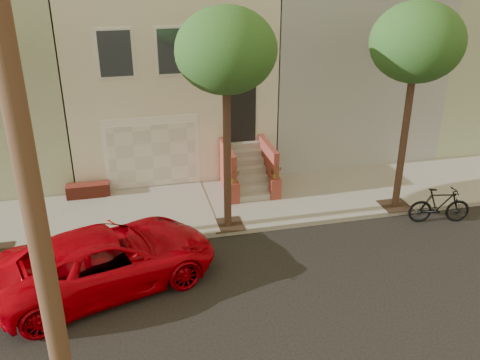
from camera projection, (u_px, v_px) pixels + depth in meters
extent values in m
plane|color=black|center=(221.00, 316.00, 11.97)|extent=(90.00, 90.00, 0.00)
cube|color=gray|center=(188.00, 209.00, 16.69)|extent=(40.00, 3.70, 0.15)
cube|color=beige|center=(163.00, 61.00, 20.43)|extent=(7.00, 8.00, 7.00)
cube|color=#969A9E|center=(325.00, 54.00, 21.86)|extent=(6.50, 8.00, 7.00)
cube|color=#9DAD8C|center=(462.00, 48.00, 23.24)|extent=(6.50, 8.00, 7.00)
cube|color=silver|center=(152.00, 152.00, 17.62)|extent=(3.20, 0.12, 2.50)
cube|color=silver|center=(152.00, 156.00, 17.61)|extent=(2.90, 0.06, 2.20)
cube|color=gray|center=(160.00, 209.00, 16.47)|extent=(3.20, 3.70, 0.02)
cube|color=maroon|center=(88.00, 190.00, 17.29)|extent=(1.40, 0.45, 0.44)
cube|color=black|center=(241.00, 114.00, 17.76)|extent=(1.00, 0.06, 2.00)
cube|color=#3F4751|center=(115.00, 54.00, 16.02)|extent=(1.00, 0.06, 1.40)
cube|color=silver|center=(115.00, 53.00, 16.03)|extent=(1.15, 0.05, 1.55)
cube|color=#3F4751|center=(174.00, 51.00, 16.40)|extent=(1.00, 0.06, 1.40)
cube|color=silver|center=(174.00, 51.00, 16.42)|extent=(1.15, 0.05, 1.55)
cube|color=#3F4751|center=(229.00, 49.00, 16.78)|extent=(1.00, 0.06, 1.40)
cube|color=silver|center=(229.00, 49.00, 16.80)|extent=(1.15, 0.05, 1.55)
cube|color=gray|center=(254.00, 197.00, 17.11)|extent=(1.20, 0.28, 0.20)
cube|color=gray|center=(252.00, 188.00, 17.28)|extent=(1.20, 0.28, 0.20)
cube|color=gray|center=(250.00, 179.00, 17.45)|extent=(1.20, 0.28, 0.20)
cube|color=gray|center=(248.00, 170.00, 17.61)|extent=(1.20, 0.28, 0.20)
cube|color=gray|center=(246.00, 162.00, 17.78)|extent=(1.20, 0.28, 0.20)
cube|color=gray|center=(244.00, 153.00, 17.95)|extent=(1.20, 0.28, 0.20)
cube|color=gray|center=(242.00, 145.00, 18.11)|extent=(1.20, 0.28, 0.20)
cube|color=brown|center=(228.00, 169.00, 17.42)|extent=(0.18, 1.96, 1.60)
cube|color=brown|center=(268.00, 166.00, 17.72)|extent=(0.18, 1.96, 1.60)
cube|color=brown|center=(234.00, 192.00, 16.83)|extent=(0.35, 0.35, 0.70)
imported|color=#1C491A|center=(233.00, 176.00, 16.59)|extent=(0.40, 0.35, 0.45)
cube|color=brown|center=(275.00, 188.00, 17.12)|extent=(0.35, 0.35, 0.70)
imported|color=#1C491A|center=(275.00, 172.00, 16.89)|extent=(0.41, 0.35, 0.45)
cube|color=#2D2116|center=(228.00, 225.00, 15.58)|extent=(0.90, 0.90, 0.02)
cylinder|color=#321F17|center=(227.00, 160.00, 14.73)|extent=(0.22, 0.22, 4.20)
ellipsoid|color=#1C491A|center=(226.00, 50.00, 13.48)|extent=(2.70, 2.57, 2.29)
cube|color=#2D2116|center=(395.00, 205.00, 16.75)|extent=(0.90, 0.90, 0.02)
cylinder|color=#321F17|center=(403.00, 144.00, 15.89)|extent=(0.22, 0.22, 4.20)
ellipsoid|color=#1C491A|center=(417.00, 42.00, 14.64)|extent=(2.70, 2.57, 2.29)
cylinder|color=#493122|center=(30.00, 189.00, 6.45)|extent=(0.30, 0.30, 10.00)
imported|color=#B6000C|center=(107.00, 259.00, 12.76)|extent=(5.90, 3.99, 1.50)
imported|color=black|center=(439.00, 205.00, 15.83)|extent=(1.95, 0.90, 1.13)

